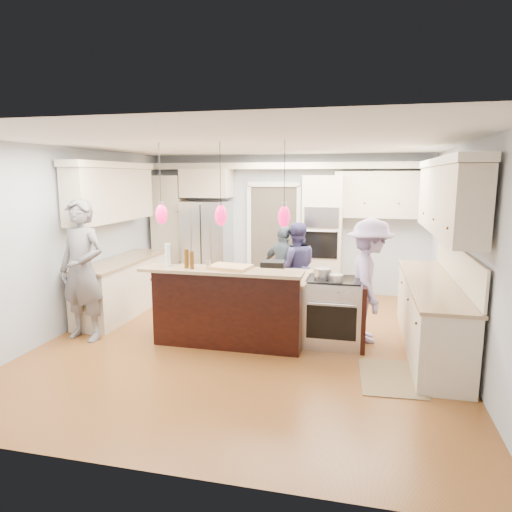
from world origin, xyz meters
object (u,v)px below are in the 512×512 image
(refrigerator, at_px, (207,246))
(person_far_left, at_px, (296,267))
(person_bar_end, at_px, (82,270))
(kitchen_island, at_px, (235,305))
(island_range, at_px, (335,312))

(refrigerator, relative_size, person_far_left, 1.18)
(person_bar_end, distance_m, person_far_left, 3.39)
(refrigerator, xyz_separation_m, person_bar_end, (-0.75, -3.09, 0.09))
(kitchen_island, xyz_separation_m, person_far_left, (0.65, 1.51, 0.28))
(refrigerator, relative_size, island_range, 1.96)
(person_bar_end, bearing_deg, refrigerator, 85.79)
(island_range, xyz_separation_m, person_far_left, (-0.76, 1.44, 0.31))
(island_range, height_order, person_bar_end, person_bar_end)
(kitchen_island, height_order, person_bar_end, person_bar_end)
(person_bar_end, bearing_deg, kitchen_island, 23.71)
(island_range, bearing_deg, kitchen_island, -176.93)
(island_range, bearing_deg, person_bar_end, -170.20)
(kitchen_island, height_order, island_range, kitchen_island)
(refrigerator, bearing_deg, person_far_left, -28.40)
(person_far_left, bearing_deg, refrigerator, -43.83)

